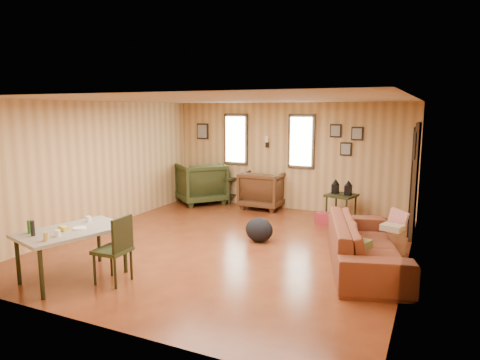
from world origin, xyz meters
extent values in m
cube|color=brown|center=(0.00, 0.00, -0.01)|extent=(5.50, 6.00, 0.02)
cube|color=#997C5B|center=(0.00, 0.00, 2.41)|extent=(5.50, 6.00, 0.02)
cube|color=tan|center=(0.00, 3.01, 1.20)|extent=(5.50, 0.02, 2.40)
cube|color=tan|center=(0.00, -3.01, 1.20)|extent=(5.50, 0.02, 2.40)
cube|color=tan|center=(-2.76, 0.00, 1.20)|extent=(0.02, 6.00, 2.40)
cube|color=tan|center=(2.76, 0.00, 1.20)|extent=(0.02, 6.00, 2.40)
cube|color=black|center=(-1.30, 2.97, 1.55)|extent=(0.60, 0.05, 1.20)
cube|color=#E0F2D1|center=(-1.30, 2.93, 1.55)|extent=(0.48, 0.04, 1.06)
cube|color=black|center=(0.30, 2.97, 1.55)|extent=(0.60, 0.05, 1.20)
cube|color=#E0F2D1|center=(0.30, 2.93, 1.55)|extent=(0.48, 0.04, 1.06)
cube|color=black|center=(-0.50, 2.95, 1.45)|extent=(0.07, 0.05, 0.12)
cylinder|color=silver|center=(-0.50, 2.89, 1.58)|extent=(0.07, 0.07, 0.14)
cube|color=black|center=(2.72, 1.95, 1.00)|extent=(0.06, 1.00, 2.05)
cube|color=black|center=(2.68, 1.95, 1.00)|extent=(0.04, 0.82, 1.90)
cube|color=black|center=(1.05, 2.97, 1.80)|extent=(0.24, 0.04, 0.28)
cube|color=#9E998C|center=(1.05, 2.94, 1.80)|extent=(0.19, 0.02, 0.22)
cube|color=black|center=(1.50, 2.97, 1.75)|extent=(0.24, 0.04, 0.28)
cube|color=#9E998C|center=(1.50, 2.94, 1.75)|extent=(0.19, 0.02, 0.22)
cube|color=black|center=(1.28, 2.97, 1.42)|extent=(0.24, 0.04, 0.28)
cube|color=#9E998C|center=(1.28, 2.94, 1.42)|extent=(0.19, 0.02, 0.22)
cube|color=black|center=(-2.20, 2.97, 1.72)|extent=(0.30, 0.04, 0.38)
cube|color=#9E998C|center=(-2.20, 2.94, 1.72)|extent=(0.24, 0.02, 0.31)
cube|color=black|center=(2.72, 0.85, 1.70)|extent=(0.04, 0.34, 0.42)
cube|color=#9E998C|center=(2.69, 0.85, 1.70)|extent=(0.02, 0.27, 0.34)
imported|color=brown|center=(2.20, -0.06, 0.46)|extent=(1.32, 2.45, 0.92)
imported|color=#482A15|center=(-0.52, 2.79, 0.47)|extent=(0.92, 0.87, 0.95)
imported|color=#2B3217|center=(-2.10, 2.66, 0.54)|extent=(1.43, 1.44, 1.08)
cube|color=black|center=(-1.60, 2.96, 0.61)|extent=(0.65, 0.60, 0.04)
cube|color=black|center=(-1.60, 2.96, 0.20)|extent=(0.59, 0.54, 0.03)
cylinder|color=black|center=(-1.87, 2.76, 0.30)|extent=(0.05, 0.05, 0.60)
cylinder|color=black|center=(-1.36, 2.72, 0.30)|extent=(0.05, 0.05, 0.60)
cylinder|color=black|center=(-1.84, 3.20, 0.30)|extent=(0.05, 0.05, 0.60)
cylinder|color=black|center=(-1.33, 3.16, 0.30)|extent=(0.05, 0.05, 0.60)
cube|color=#4A4131|center=(-1.73, 2.97, 0.71)|extent=(0.11, 0.03, 0.14)
cube|color=#4A4131|center=(-1.49, 2.95, 0.70)|extent=(0.10, 0.03, 0.13)
cube|color=black|center=(1.35, 2.35, 0.54)|extent=(0.65, 0.65, 0.04)
cylinder|color=black|center=(1.09, 2.20, 0.27)|extent=(0.05, 0.05, 0.54)
cylinder|color=black|center=(1.50, 2.10, 0.27)|extent=(0.05, 0.05, 0.54)
cylinder|color=black|center=(1.19, 2.61, 0.27)|extent=(0.05, 0.05, 0.54)
cylinder|color=black|center=(1.61, 2.51, 0.27)|extent=(0.05, 0.05, 0.54)
cube|color=black|center=(1.21, 2.39, 0.65)|extent=(0.14, 0.14, 0.19)
cone|color=black|center=(1.21, 2.39, 0.80)|extent=(0.19, 0.19, 0.11)
cube|color=black|center=(1.48, 2.32, 0.65)|extent=(0.14, 0.14, 0.19)
cone|color=black|center=(1.48, 2.32, 0.80)|extent=(0.19, 0.19, 0.11)
cube|color=maroon|center=(1.11, 1.99, 0.12)|extent=(0.37, 0.31, 0.23)
ellipsoid|color=black|center=(0.36, 0.40, 0.21)|extent=(0.59, 0.53, 0.42)
cube|color=#4D512D|center=(2.13, -0.54, 0.48)|extent=(0.44, 0.40, 0.12)
cube|color=red|center=(2.56, 0.77, 0.56)|extent=(0.34, 0.18, 0.33)
cube|color=gray|center=(2.50, 0.54, 0.47)|extent=(0.37, 0.33, 0.09)
cube|color=gray|center=(-1.27, -2.14, 0.66)|extent=(1.14, 1.50, 0.04)
cylinder|color=black|center=(-1.76, -2.60, 0.32)|extent=(0.07, 0.07, 0.64)
cylinder|color=black|center=(-1.11, -2.79, 0.32)|extent=(0.07, 0.07, 0.64)
cylinder|color=black|center=(-1.44, -1.50, 0.32)|extent=(0.07, 0.07, 0.64)
cylinder|color=black|center=(-0.79, -1.69, 0.32)|extent=(0.07, 0.07, 0.64)
cylinder|color=white|center=(-1.20, -2.44, 0.72)|extent=(0.09, 0.09, 0.08)
cylinder|color=white|center=(-1.36, -1.75, 0.72)|extent=(0.09, 0.09, 0.08)
cube|color=#225D21|center=(-1.61, -2.49, 0.76)|extent=(0.08, 0.08, 0.17)
cylinder|color=black|center=(-1.49, -2.56, 0.78)|extent=(0.07, 0.07, 0.20)
cylinder|color=tan|center=(-1.18, -2.64, 0.73)|extent=(0.08, 0.08, 0.11)
cylinder|color=white|center=(-1.21, -2.07, 0.69)|extent=(0.22, 0.22, 0.02)
cube|color=yellow|center=(-1.34, -2.22, 0.71)|extent=(0.17, 0.11, 0.05)
cube|color=#2B3217|center=(-0.71, -2.02, 0.43)|extent=(0.42, 0.42, 0.05)
cube|color=black|center=(-0.53, -2.02, 0.68)|extent=(0.05, 0.39, 0.44)
cylinder|color=black|center=(-0.86, -2.19, 0.21)|extent=(0.04, 0.04, 0.42)
cylinder|color=black|center=(-0.54, -2.18, 0.21)|extent=(0.04, 0.04, 0.42)
cylinder|color=black|center=(-0.88, -1.87, 0.21)|extent=(0.04, 0.04, 0.42)
cylinder|color=black|center=(-0.55, -1.85, 0.21)|extent=(0.04, 0.04, 0.42)
camera|label=1|loc=(3.05, -6.16, 2.25)|focal=32.00mm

